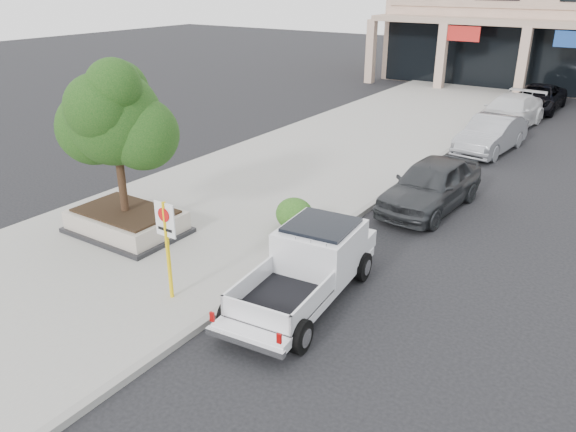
% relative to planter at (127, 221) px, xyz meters
% --- Properties ---
extents(ground, '(120.00, 120.00, 0.00)m').
position_rel_planter_xyz_m(ground, '(6.31, -0.23, -0.48)').
color(ground, black).
rests_on(ground, ground).
extents(sidewalk, '(8.00, 52.00, 0.15)m').
position_rel_planter_xyz_m(sidewalk, '(0.81, 5.77, -0.40)').
color(sidewalk, gray).
rests_on(sidewalk, ground).
extents(curb, '(0.20, 52.00, 0.15)m').
position_rel_planter_xyz_m(curb, '(4.76, 5.77, -0.40)').
color(curb, gray).
rests_on(curb, ground).
extents(planter, '(3.20, 2.20, 0.68)m').
position_rel_planter_xyz_m(planter, '(0.00, 0.00, 0.00)').
color(planter, black).
rests_on(planter, sidewalk).
extents(planter_tree, '(2.90, 2.55, 4.00)m').
position_rel_planter_xyz_m(planter_tree, '(0.13, 0.15, 2.94)').
color(planter_tree, black).
rests_on(planter_tree, planter).
extents(no_parking_sign, '(0.55, 0.09, 2.30)m').
position_rel_planter_xyz_m(no_parking_sign, '(3.55, -1.84, 1.16)').
color(no_parking_sign, yellow).
rests_on(no_parking_sign, sidewalk).
extents(hedge, '(1.10, 0.99, 0.93)m').
position_rel_planter_xyz_m(hedge, '(3.81, 2.80, 0.14)').
color(hedge, '#1C4814').
rests_on(hedge, sidewalk).
extents(pickup_truck, '(2.34, 5.20, 1.59)m').
position_rel_planter_xyz_m(pickup_truck, '(5.96, -0.14, 0.32)').
color(pickup_truck, white).
rests_on(pickup_truck, ground).
extents(curb_car_a, '(2.21, 4.80, 1.59)m').
position_rel_planter_xyz_m(curb_car_a, '(6.30, 6.84, 0.32)').
color(curb_car_a, '#2C2E31').
rests_on(curb_car_a, ground).
extents(curb_car_b, '(2.03, 4.67, 1.49)m').
position_rel_planter_xyz_m(curb_car_b, '(6.10, 14.30, 0.27)').
color(curb_car_b, '#95969C').
rests_on(curb_car_b, ground).
extents(curb_car_c, '(2.66, 5.53, 1.55)m').
position_rel_planter_xyz_m(curb_car_c, '(5.68, 18.95, 0.30)').
color(curb_car_c, silver).
rests_on(curb_car_c, ground).
extents(curb_car_d, '(2.35, 5.03, 1.39)m').
position_rel_planter_xyz_m(curb_car_d, '(5.98, 23.87, 0.22)').
color(curb_car_d, black).
rests_on(curb_car_d, ground).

